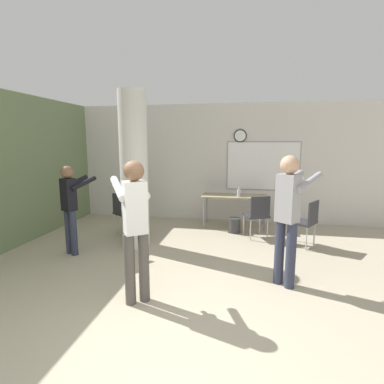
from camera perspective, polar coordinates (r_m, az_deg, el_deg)
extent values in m
plane|color=#ADA389|center=(3.00, -5.74, -30.06)|extent=(24.00, 24.00, 0.00)
cube|color=#6B7F56|center=(6.32, -31.01, 3.53)|extent=(0.12, 7.00, 2.80)
cube|color=silver|center=(7.33, 5.17, 5.49)|extent=(8.00, 0.12, 2.80)
cylinder|color=black|center=(7.21, 9.18, 10.52)|extent=(0.30, 0.03, 0.30)
cylinder|color=white|center=(7.19, 9.17, 10.52)|extent=(0.26, 0.01, 0.25)
cube|color=#99999E|center=(7.24, 13.34, 4.83)|extent=(1.69, 0.01, 1.16)
cube|color=white|center=(7.24, 13.34, 4.83)|extent=(1.63, 0.02, 1.10)
cylinder|color=silver|center=(5.47, -10.97, 3.99)|extent=(0.50, 0.50, 2.80)
cube|color=tan|center=(6.81, 8.11, -0.75)|extent=(1.45, 0.62, 0.03)
cylinder|color=gray|center=(6.69, 2.25, -3.99)|extent=(0.04, 0.04, 0.69)
cylinder|color=gray|center=(6.64, 13.69, -4.37)|extent=(0.04, 0.04, 0.69)
cylinder|color=gray|center=(7.18, 2.82, -3.07)|extent=(0.04, 0.04, 0.69)
cylinder|color=gray|center=(7.13, 13.47, -3.41)|extent=(0.04, 0.04, 0.69)
cylinder|color=silver|center=(6.64, 8.89, -0.21)|extent=(0.08, 0.08, 0.16)
cylinder|color=silver|center=(6.62, 8.92, 0.75)|extent=(0.03, 0.03, 0.07)
cylinder|color=#38383D|center=(6.47, 8.11, -6.29)|extent=(0.25, 0.25, 0.31)
cube|color=#2D2D33|center=(6.18, 12.03, -4.36)|extent=(0.57, 0.57, 0.04)
cube|color=#2D2D33|center=(5.95, 12.90, -2.76)|extent=(0.38, 0.18, 0.40)
cylinder|color=#B7B7BC|center=(6.47, 12.78, -5.91)|extent=(0.02, 0.02, 0.43)
cylinder|color=#B7B7BC|center=(6.33, 9.79, -6.16)|extent=(0.02, 0.02, 0.43)
cylinder|color=#B7B7BC|center=(6.16, 14.18, -6.76)|extent=(0.02, 0.02, 0.43)
cylinder|color=#B7B7BC|center=(6.01, 11.07, -7.05)|extent=(0.02, 0.02, 0.43)
cube|color=#2D2D33|center=(6.38, -12.20, -3.92)|extent=(0.61, 0.61, 0.04)
cube|color=#2D2D33|center=(6.23, -13.86, -2.24)|extent=(0.34, 0.25, 0.40)
cylinder|color=#B7B7BC|center=(6.39, -9.89, -6.01)|extent=(0.02, 0.02, 0.43)
cylinder|color=#B7B7BC|center=(6.68, -11.65, -5.38)|extent=(0.02, 0.02, 0.43)
cylinder|color=#B7B7BC|center=(6.20, -12.64, -6.58)|extent=(0.02, 0.02, 0.43)
cylinder|color=#B7B7BC|center=(6.50, -14.33, -5.90)|extent=(0.02, 0.02, 0.43)
cube|color=#2D2D33|center=(5.90, 20.15, -5.41)|extent=(0.61, 0.61, 0.04)
cube|color=#2D2D33|center=(5.78, 22.13, -3.60)|extent=(0.24, 0.35, 0.40)
cylinder|color=#B7B7BC|center=(6.19, 19.16, -6.92)|extent=(0.02, 0.02, 0.43)
cylinder|color=#B7B7BC|center=(5.88, 17.68, -7.71)|extent=(0.02, 0.02, 0.43)
cylinder|color=#B7B7BC|center=(6.06, 22.28, -7.46)|extent=(0.02, 0.02, 0.43)
cylinder|color=#B7B7BC|center=(5.74, 20.94, -8.31)|extent=(0.02, 0.02, 0.43)
cylinder|color=#2D3347|center=(4.20, 18.29, -11.47)|extent=(0.13, 0.13, 0.88)
cylinder|color=#2D3347|center=(4.29, 16.29, -10.93)|extent=(0.13, 0.13, 0.88)
cube|color=#99999E|center=(4.04, 17.81, -1.15)|extent=(0.33, 0.32, 0.62)
sphere|color=tan|center=(3.99, 18.12, 4.96)|extent=(0.24, 0.24, 0.24)
cylinder|color=#99999E|center=(4.15, 21.46, 1.75)|extent=(0.43, 0.48, 0.25)
cylinder|color=#99999E|center=(4.30, 18.17, 2.18)|extent=(0.43, 0.48, 0.25)
cube|color=white|center=(4.51, 19.89, 2.47)|extent=(0.11, 0.12, 0.04)
cylinder|color=#2D3347|center=(5.49, -21.61, -7.30)|extent=(0.11, 0.11, 0.77)
cylinder|color=#2D3347|center=(5.62, -22.45, -6.98)|extent=(0.11, 0.11, 0.77)
cube|color=black|center=(5.41, -22.47, -0.45)|extent=(0.28, 0.26, 0.54)
sphere|color=brown|center=(5.37, -22.73, 3.51)|extent=(0.21, 0.21, 0.21)
cylinder|color=black|center=(5.40, -19.94, 1.57)|extent=(0.28, 0.47, 0.22)
cylinder|color=black|center=(5.61, -21.35, 1.76)|extent=(0.28, 0.47, 0.22)
cylinder|color=#514C47|center=(3.74, -9.14, -13.90)|extent=(0.13, 0.13, 0.86)
cylinder|color=#514C47|center=(3.71, -11.76, -14.22)|extent=(0.13, 0.13, 0.86)
cube|color=white|center=(3.50, -10.81, -2.92)|extent=(0.32, 0.31, 0.61)
sphere|color=brown|center=(3.43, -11.03, 3.98)|extent=(0.23, 0.23, 0.23)
cylinder|color=white|center=(3.73, -9.72, 0.98)|extent=(0.38, 0.50, 0.25)
cylinder|color=white|center=(3.67, -13.90, 0.70)|extent=(0.38, 0.50, 0.25)
cube|color=white|center=(3.91, -14.56, 1.26)|extent=(0.10, 0.13, 0.04)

